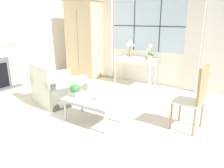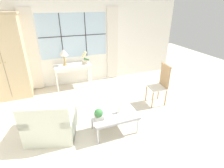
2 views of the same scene
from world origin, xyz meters
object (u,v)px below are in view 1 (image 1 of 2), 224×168
Objects in this scene: console_table at (135,61)px; table_lamp at (130,43)px; potted_orchid at (149,53)px; potted_plant_small at (75,90)px; armchair_upholstered at (58,89)px; side_chair_wooden at (195,95)px; coffee_table at (92,102)px; armoire at (84,39)px; pillar_candle at (98,97)px.

console_table is 2.30× the size of table_lamp.
potted_plant_small is at bearing -96.84° from potted_orchid.
armchair_upholstered is 1.05× the size of side_chair_wooden.
console_table is at bearing 137.79° from side_chair_wooden.
table_lamp is 0.51× the size of coffee_table.
potted_orchid is at bearing 0.43° from armoire.
side_chair_wooden is at bearing -40.35° from table_lamp.
coffee_table is 4.14× the size of potted_plant_small.
table_lamp is 0.45× the size of side_chair_wooden.
potted_orchid is 2.69× the size of pillar_candle.
armoire is at bearing 132.02° from coffee_table.
coffee_table is at bearing -79.94° from console_table.
potted_plant_small is at bearing -172.67° from coffee_table.
armoire is 2.11× the size of side_chair_wooden.
pillar_candle reaches higher than coffee_table.
console_table reaches higher than potted_plant_small.
console_table is 2.72m from side_chair_wooden.
armoire is 2.46m from armchair_upholstered.
console_table is 1.03× the size of side_chair_wooden.
armchair_upholstered reaches higher than coffee_table.
armoire is 1.84m from console_table.
table_lamp reaches higher than console_table.
potted_orchid reaches higher than potted_plant_small.
armchair_upholstered is at bearing -173.91° from side_chair_wooden.
side_chair_wooden is (2.81, 0.30, 0.32)m from armchair_upholstered.
armoire is at bearing 133.77° from pillar_candle.
potted_orchid is (2.17, 0.02, -0.25)m from armoire.
armoire is 15.31× the size of pillar_candle.
console_table is 2.55m from coffee_table.
pillar_candle is (1.36, -0.35, 0.21)m from armchair_upholstered.
potted_plant_small is at bearing -83.21° from table_lamp.
coffee_table is (0.66, -2.57, -0.74)m from table_lamp.
potted_orchid reaches higher than coffee_table.
side_chair_wooden is 1.14× the size of coffee_table.
potted_plant_small is (-0.30, -2.52, -0.37)m from potted_orchid.
potted_plant_small is at bearing -171.59° from pillar_candle.
potted_plant_small is (1.87, -2.50, -0.62)m from armoire.
coffee_table is at bearing -156.80° from side_chair_wooden.
pillar_candle is (0.56, -2.48, -0.16)m from console_table.
armoire is at bearing -178.64° from console_table.
armchair_upholstered is 2.85m from side_chair_wooden.
table_lamp is 2.75m from coffee_table.
console_table is 1.17× the size of coffee_table.
console_table is 7.49× the size of pillar_candle.
console_table is 0.99× the size of armchair_upholstered.
coffee_table is (0.44, -2.50, -0.27)m from console_table.
table_lamp is at bearing 96.79° from potted_plant_small.
armchair_upholstered is at bearing 165.62° from pillar_candle.
armchair_upholstered is (0.97, -2.09, -0.87)m from armoire.
armchair_upholstered is at bearing 154.99° from potted_plant_small.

